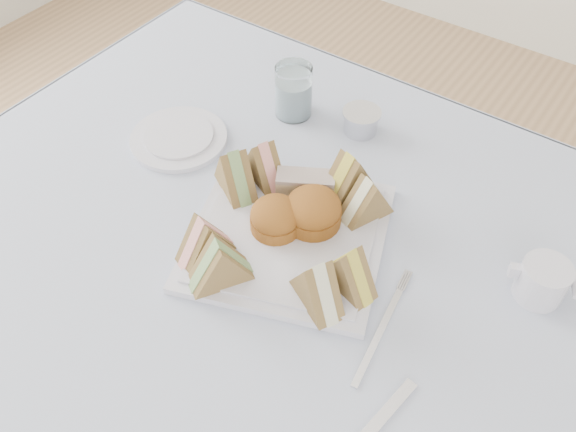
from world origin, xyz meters
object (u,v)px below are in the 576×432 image
Objects in this scene: serving_plate at (288,236)px; creamer_jug at (542,281)px; table at (236,376)px; water_glass at (294,91)px.

creamer_jug is at bearing -0.83° from serving_plate.
table is 9.63× the size of water_glass.
creamer_jug is at bearing 25.62° from table.
table is 3.32× the size of serving_plate.
water_glass is at bearing 106.07° from table.
table is 0.40m from serving_plate.
serving_plate is 0.35m from creamer_jug.
water_glass is 0.50m from creamer_jug.
creamer_jug reaches higher than serving_plate.
water_glass reaches higher than serving_plate.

